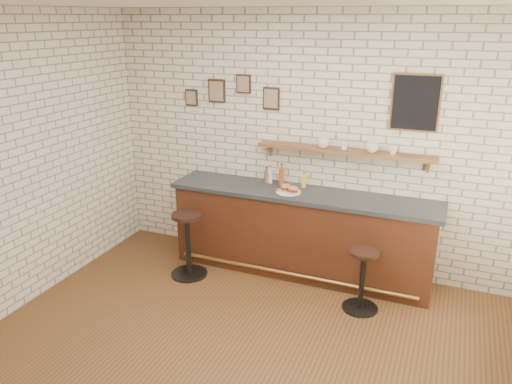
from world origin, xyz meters
TOP-DOWN VIEW (x-y plane):
  - ground at (0.00, 0.00)m, footprint 5.00×5.00m
  - bar_counter at (-0.00, 1.70)m, footprint 3.10×0.65m
  - sandwich_plate at (-0.15, 1.63)m, footprint 0.28×0.28m
  - ciabatta_sandwich at (-0.14, 1.63)m, footprint 0.24×0.17m
  - potato_chips at (-0.17, 1.63)m, footprint 0.27×0.17m
  - bitters_bottle_brown at (-0.51, 1.87)m, footprint 0.06×0.06m
  - bitters_bottle_white at (-0.46, 1.87)m, footprint 0.06×0.06m
  - bitters_bottle_amber at (-0.32, 1.87)m, footprint 0.06×0.06m
  - condiment_bottle_yellow at (-0.04, 1.87)m, footprint 0.06×0.06m
  - bar_stool_left at (-1.20, 1.12)m, footprint 0.45×0.45m
  - bar_stool_right at (0.82, 1.16)m, footprint 0.37×0.37m
  - wall_shelf at (0.40, 1.90)m, footprint 2.00×0.18m
  - shelf_cup_a at (0.16, 1.90)m, footprint 0.14×0.14m
  - shelf_cup_b at (0.40, 1.90)m, footprint 0.13×0.13m
  - shelf_cup_c at (0.70, 1.90)m, footprint 0.14×0.14m
  - shelf_cup_d at (0.93, 1.90)m, footprint 0.10×0.10m
  - back_wall_decor at (0.23, 1.98)m, footprint 2.96×0.02m

SIDE VIEW (x-z plane):
  - ground at x=0.00m, z-range 0.00..0.00m
  - bar_stool_right at x=0.82m, z-range 0.02..0.70m
  - bar_stool_left at x=-1.20m, z-range 0.03..0.80m
  - bar_counter at x=0.00m, z-range 0.00..1.01m
  - sandwich_plate at x=-0.15m, z-range 1.01..1.02m
  - potato_chips at x=-0.17m, z-range 1.02..1.03m
  - ciabatta_sandwich at x=-0.14m, z-range 1.02..1.10m
  - condiment_bottle_yellow at x=-0.04m, z-range 1.00..1.17m
  - bitters_bottle_brown at x=-0.51m, z-range 0.99..1.18m
  - bitters_bottle_white at x=-0.46m, z-range 0.99..1.20m
  - bitters_bottle_amber at x=-0.32m, z-range 0.99..1.25m
  - wall_shelf at x=0.40m, z-range 1.39..1.57m
  - shelf_cup_b at x=0.40m, z-range 1.50..1.59m
  - shelf_cup_d at x=0.93m, z-range 1.50..1.59m
  - shelf_cup_c at x=0.70m, z-range 1.50..1.61m
  - shelf_cup_a at x=0.16m, z-range 1.50..1.61m
  - back_wall_decor at x=0.23m, z-range 1.77..2.33m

